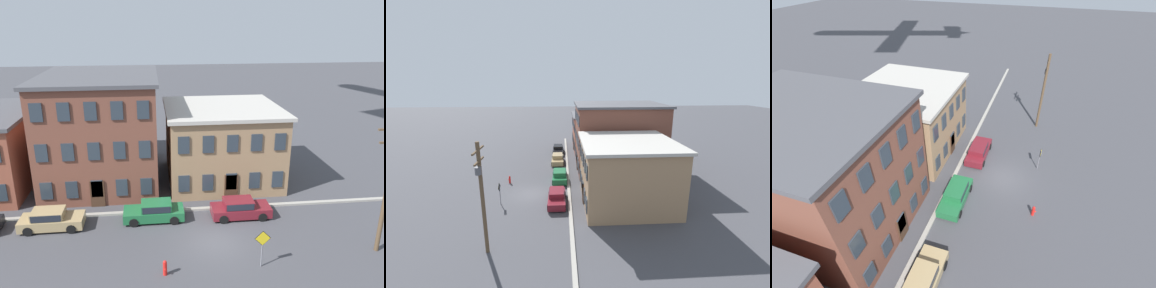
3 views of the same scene
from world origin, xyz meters
TOP-DOWN VIEW (x-y plane):
  - ground_plane at (0.00, 0.00)m, footprint 200.00×200.00m
  - kerb_strip at (0.00, 4.50)m, footprint 56.00×0.36m
  - apartment_corner at (-19.60, 11.43)m, footprint 10.60×11.38m
  - apartment_midblock at (-8.38, 11.90)m, footprint 10.07×12.33m
  - apartment_far at (2.30, 10.57)m, footprint 10.15×9.66m
  - car_black at (-17.02, 3.05)m, footprint 4.40×1.92m
  - car_tan at (-11.30, 3.03)m, footprint 4.40×1.92m
  - car_green at (-3.97, 3.40)m, footprint 4.40×1.92m
  - car_maroon at (2.37, 3.13)m, footprint 4.40×1.92m
  - caution_sign at (2.28, -2.87)m, footprint 0.98×0.08m
  - utility_pole at (10.19, -2.09)m, footprint 2.40×0.44m
  - fire_hydrant at (-3.50, -2.99)m, footprint 0.24×0.34m

SIDE VIEW (x-z plane):
  - ground_plane at x=0.00m, z-range 0.00..0.00m
  - kerb_strip at x=0.00m, z-range 0.00..0.16m
  - fire_hydrant at x=-3.50m, z-range 0.00..0.96m
  - car_black at x=-17.02m, z-range 0.03..1.46m
  - car_tan at x=-11.30m, z-range 0.03..1.46m
  - car_green at x=-3.97m, z-range 0.03..1.46m
  - car_maroon at x=2.37m, z-range 0.03..1.46m
  - caution_sign at x=2.28m, z-range 0.41..2.84m
  - apartment_corner at x=-19.60m, z-range 0.01..6.67m
  - apartment_far at x=2.30m, z-range 0.01..6.82m
  - apartment_midblock at x=-8.38m, z-range 0.01..9.63m
  - utility_pole at x=10.19m, z-range 0.55..9.30m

